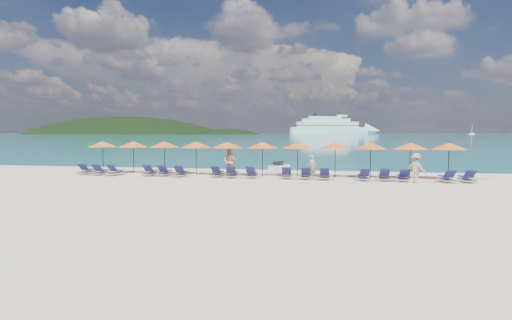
# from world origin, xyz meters

# --- Properties ---
(ground) EXTENTS (1400.00, 1400.00, 0.00)m
(ground) POSITION_xyz_m (0.00, 0.00, 0.00)
(ground) COLOR beige
(sea) EXTENTS (1600.00, 1300.00, 0.01)m
(sea) POSITION_xyz_m (0.00, 660.00, 0.01)
(sea) COLOR #1FA9B2
(sea) RESTS_ON ground
(headland_main) EXTENTS (374.00, 242.00, 126.50)m
(headland_main) POSITION_xyz_m (-300.00, 540.00, -38.00)
(headland_main) COLOR black
(headland_main) RESTS_ON ground
(headland_small) EXTENTS (162.00, 126.00, 85.50)m
(headland_small) POSITION_xyz_m (-150.00, 560.00, -35.00)
(headland_small) COLOR black
(headland_small) RESTS_ON ground
(cruise_ship) EXTENTS (126.63, 55.81, 35.14)m
(cruise_ship) POSITION_xyz_m (-0.29, 583.00, 9.14)
(cruise_ship) COLOR white
(cruise_ship) RESTS_ON ground
(sailboat_near) EXTENTS (6.28, 2.09, 11.51)m
(sailboat_near) POSITION_xyz_m (163.84, 545.87, 1.18)
(sailboat_near) COLOR white
(sailboat_near) RESTS_ON ground
(jetski) EXTENTS (1.33, 2.23, 0.75)m
(jetski) POSITION_xyz_m (0.61, 8.47, 0.31)
(jetski) COLOR silver
(jetski) RESTS_ON ground
(beachgoer_a) EXTENTS (0.64, 0.63, 1.48)m
(beachgoer_a) POSITION_xyz_m (3.26, 4.31, 0.74)
(beachgoer_a) COLOR tan
(beachgoer_a) RESTS_ON ground
(beachgoer_b) EXTENTS (0.92, 0.54, 1.88)m
(beachgoer_b) POSITION_xyz_m (-2.08, 4.81, 0.94)
(beachgoer_b) COLOR tan
(beachgoer_b) RESTS_ON ground
(beachgoer_c) EXTENTS (1.18, 1.03, 1.68)m
(beachgoer_c) POSITION_xyz_m (9.10, 3.26, 0.84)
(beachgoer_c) COLOR tan
(beachgoer_c) RESTS_ON ground
(umbrella_0) EXTENTS (2.10, 2.10, 2.28)m
(umbrella_0) POSITION_xyz_m (-11.47, 5.45, 2.02)
(umbrella_0) COLOR black
(umbrella_0) RESTS_ON ground
(umbrella_1) EXTENTS (2.10, 2.10, 2.28)m
(umbrella_1) POSITION_xyz_m (-9.05, 5.29, 2.02)
(umbrella_1) COLOR black
(umbrella_1) RESTS_ON ground
(umbrella_2) EXTENTS (2.10, 2.10, 2.28)m
(umbrella_2) POSITION_xyz_m (-6.87, 5.50, 2.02)
(umbrella_2) COLOR black
(umbrella_2) RESTS_ON ground
(umbrella_3) EXTENTS (2.10, 2.10, 2.28)m
(umbrella_3) POSITION_xyz_m (-4.54, 5.31, 2.02)
(umbrella_3) COLOR black
(umbrella_3) RESTS_ON ground
(umbrella_4) EXTENTS (2.10, 2.10, 2.28)m
(umbrella_4) POSITION_xyz_m (-2.37, 5.30, 2.02)
(umbrella_4) COLOR black
(umbrella_4) RESTS_ON ground
(umbrella_5) EXTENTS (2.10, 2.10, 2.28)m
(umbrella_5) POSITION_xyz_m (-0.06, 5.52, 2.02)
(umbrella_5) COLOR black
(umbrella_5) RESTS_ON ground
(umbrella_6) EXTENTS (2.10, 2.10, 2.28)m
(umbrella_6) POSITION_xyz_m (2.24, 5.53, 2.02)
(umbrella_6) COLOR black
(umbrella_6) RESTS_ON ground
(umbrella_7) EXTENTS (2.10, 2.10, 2.28)m
(umbrella_7) POSITION_xyz_m (4.61, 5.40, 2.02)
(umbrella_7) COLOR black
(umbrella_7) RESTS_ON ground
(umbrella_8) EXTENTS (2.10, 2.10, 2.28)m
(umbrella_8) POSITION_xyz_m (6.77, 5.42, 2.02)
(umbrella_8) COLOR black
(umbrella_8) RESTS_ON ground
(umbrella_9) EXTENTS (2.10, 2.10, 2.28)m
(umbrella_9) POSITION_xyz_m (9.11, 5.43, 2.02)
(umbrella_9) COLOR black
(umbrella_9) RESTS_ON ground
(umbrella_10) EXTENTS (2.10, 2.10, 2.28)m
(umbrella_10) POSITION_xyz_m (11.33, 5.54, 2.02)
(umbrella_10) COLOR black
(umbrella_10) RESTS_ON ground
(lounger_0) EXTENTS (0.74, 1.74, 0.66)m
(lounger_0) POSITION_xyz_m (-12.03, 4.36, 0.24)
(lounger_0) COLOR silver
(lounger_0) RESTS_ON ground
(lounger_1) EXTENTS (0.78, 1.75, 0.66)m
(lounger_1) POSITION_xyz_m (-10.80, 4.03, 0.24)
(lounger_1) COLOR silver
(lounger_1) RESTS_ON ground
(lounger_2) EXTENTS (0.71, 1.73, 0.66)m
(lounger_2) POSITION_xyz_m (-9.65, 4.03, 0.24)
(lounger_2) COLOR silver
(lounger_2) RESTS_ON ground
(lounger_3) EXTENTS (0.72, 1.74, 0.66)m
(lounger_3) POSITION_xyz_m (-7.33, 4.30, 0.24)
(lounger_3) COLOR silver
(lounger_3) RESTS_ON ground
(lounger_4) EXTENTS (0.75, 1.74, 0.66)m
(lounger_4) POSITION_xyz_m (-6.33, 4.32, 0.24)
(lounger_4) COLOR silver
(lounger_4) RESTS_ON ground
(lounger_5) EXTENTS (0.77, 1.75, 0.66)m
(lounger_5) POSITION_xyz_m (-5.10, 4.05, 0.24)
(lounger_5) COLOR silver
(lounger_5) RESTS_ON ground
(lounger_6) EXTENTS (0.68, 1.72, 0.66)m
(lounger_6) POSITION_xyz_m (-2.77, 4.35, 0.24)
(lounger_6) COLOR silver
(lounger_6) RESTS_ON ground
(lounger_7) EXTENTS (0.79, 1.75, 0.66)m
(lounger_7) POSITION_xyz_m (-1.74, 4.10, 0.24)
(lounger_7) COLOR silver
(lounger_7) RESTS_ON ground
(lounger_8) EXTENTS (0.76, 1.75, 0.66)m
(lounger_8) POSITION_xyz_m (-0.53, 4.24, 0.24)
(lounger_8) COLOR silver
(lounger_8) RESTS_ON ground
(lounger_9) EXTENTS (0.78, 1.75, 0.66)m
(lounger_9) POSITION_xyz_m (1.67, 4.28, 0.24)
(lounger_9) COLOR silver
(lounger_9) RESTS_ON ground
(lounger_10) EXTENTS (0.74, 1.74, 0.66)m
(lounger_10) POSITION_xyz_m (2.87, 4.18, 0.24)
(lounger_10) COLOR silver
(lounger_10) RESTS_ON ground
(lounger_11) EXTENTS (0.64, 1.71, 0.66)m
(lounger_11) POSITION_xyz_m (4.01, 4.07, 0.24)
(lounger_11) COLOR silver
(lounger_11) RESTS_ON ground
(lounger_12) EXTENTS (0.77, 1.75, 0.66)m
(lounger_12) POSITION_xyz_m (6.28, 4.06, 0.24)
(lounger_12) COLOR silver
(lounger_12) RESTS_ON ground
(lounger_13) EXTENTS (0.64, 1.71, 0.66)m
(lounger_13) POSITION_xyz_m (7.48, 4.27, 0.24)
(lounger_13) COLOR silver
(lounger_13) RESTS_ON ground
(lounger_14) EXTENTS (0.62, 1.70, 0.66)m
(lounger_14) POSITION_xyz_m (8.53, 4.06, 0.24)
(lounger_14) COLOR silver
(lounger_14) RESTS_ON ground
(lounger_15) EXTENTS (0.76, 1.75, 0.66)m
(lounger_15) POSITION_xyz_m (10.93, 4.07, 0.24)
(lounger_15) COLOR silver
(lounger_15) RESTS_ON ground
(lounger_16) EXTENTS (0.71, 1.73, 0.66)m
(lounger_16) POSITION_xyz_m (12.03, 4.25, 0.24)
(lounger_16) COLOR silver
(lounger_16) RESTS_ON ground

